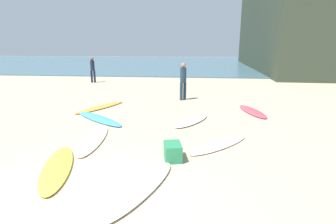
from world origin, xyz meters
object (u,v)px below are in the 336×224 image
object	(u,v)px
surfboard_3	(219,144)
beachgoer_near	(183,80)
surfboard_4	(101,107)
surfboard_6	(192,120)
beach_cooler	(173,152)
surfboard_0	(141,188)
surfboard_1	(57,167)
beachgoer_mid	(93,69)
surfboard_5	(99,118)
surfboard_2	(94,139)
surfboard_7	(252,111)

from	to	relation	value
surfboard_3	beachgoer_near	bearing A→B (deg)	145.83
surfboard_4	surfboard_6	xyz separation A→B (m)	(3.70, -1.56, 0.01)
beach_cooler	surfboard_6	bearing A→B (deg)	83.29
surfboard_0	surfboard_6	bearing A→B (deg)	-81.04
surfboard_1	beachgoer_mid	distance (m)	13.35
surfboard_4	surfboard_5	xyz separation A→B (m)	(0.55, -1.66, 0.00)
surfboard_0	surfboard_2	bearing A→B (deg)	-33.16
surfboard_2	surfboard_3	world-z (taller)	surfboard_2
surfboard_6	beachgoer_mid	distance (m)	11.30
surfboard_6	beachgoer_mid	size ratio (longest dim) A/B	1.12
surfboard_5	surfboard_2	bearing A→B (deg)	56.32
surfboard_2	beachgoer_near	xyz separation A→B (m)	(2.06, 5.56, 0.91)
surfboard_3	surfboard_6	bearing A→B (deg)	152.92
surfboard_2	beachgoer_mid	bearing A→B (deg)	104.24
surfboard_0	beach_cooler	world-z (taller)	beach_cooler
surfboard_4	beachgoer_mid	world-z (taller)	beachgoer_mid
beachgoer_mid	beach_cooler	xyz separation A→B (m)	(6.59, -11.87, -0.77)
beach_cooler	surfboard_5	bearing A→B (deg)	133.93
beachgoer_near	surfboard_7	bearing A→B (deg)	103.77
surfboard_5	surfboard_6	world-z (taller)	surfboard_6
surfboard_0	surfboard_7	size ratio (longest dim) A/B	1.05
surfboard_0	surfboard_6	distance (m)	4.39
surfboard_2	surfboard_6	world-z (taller)	surfboard_6
surfboard_4	surfboard_6	bearing A→B (deg)	1.87
surfboard_1	beach_cooler	distance (m)	2.39
surfboard_3	surfboard_7	size ratio (longest dim) A/B	0.99
surfboard_6	surfboard_3	bearing A→B (deg)	-42.95
surfboard_4	surfboard_2	bearing A→B (deg)	-47.52
surfboard_7	surfboard_6	bearing A→B (deg)	20.90
surfboard_0	beachgoer_near	bearing A→B (deg)	-72.86
beachgoer_mid	beachgoer_near	bearing A→B (deg)	134.36
surfboard_1	surfboard_5	xyz separation A→B (m)	(-0.52, 3.63, 0.00)
surfboard_5	beach_cooler	world-z (taller)	beach_cooler
surfboard_5	surfboard_7	distance (m)	5.63
surfboard_1	beachgoer_near	bearing A→B (deg)	53.74
beachgoer_mid	surfboard_3	bearing A→B (deg)	118.92
surfboard_3	beachgoer_near	xyz separation A→B (m)	(-1.22, 5.61, 0.91)
surfboard_1	surfboard_6	world-z (taller)	surfboard_6
surfboard_3	surfboard_6	size ratio (longest dim) A/B	1.08
surfboard_1	surfboard_5	bearing A→B (deg)	78.25
surfboard_2	surfboard_3	xyz separation A→B (m)	(3.28, -0.05, -0.00)
surfboard_0	surfboard_5	bearing A→B (deg)	-41.42
surfboard_1	surfboard_7	size ratio (longest dim) A/B	1.08
surfboard_0	surfboard_2	size ratio (longest dim) A/B	0.88
surfboard_4	beachgoer_near	world-z (taller)	beachgoer_near
surfboard_3	surfboard_7	xyz separation A→B (m)	(1.51, 3.58, 0.01)
surfboard_1	beachgoer_mid	bearing A→B (deg)	89.00
surfboard_2	surfboard_7	bearing A→B (deg)	28.64
surfboard_1	surfboard_5	world-z (taller)	same
surfboard_5	beachgoer_mid	size ratio (longest dim) A/B	1.53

